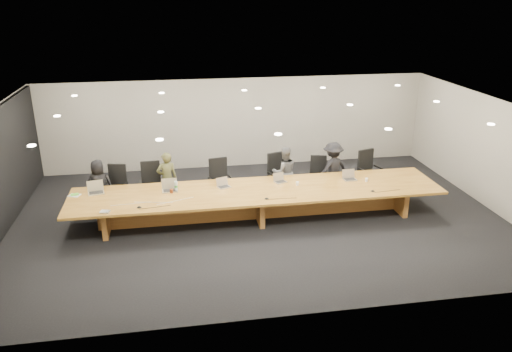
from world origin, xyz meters
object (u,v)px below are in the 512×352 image
Objects in this scene: chair_mid_left at (221,181)px; paper_cup_near at (297,184)px; conference_table at (258,199)px; laptop_a at (96,188)px; person_c at (284,172)px; av_box at (105,212)px; chair_far_left at (116,186)px; chair_mid_right at (280,175)px; water_bottle at (176,186)px; paper_cup_far at (367,180)px; chair_left at (152,185)px; chair_far_right at (370,171)px; laptop_b at (170,186)px; mic_center at (267,198)px; amber_mug at (172,191)px; mic_left at (139,207)px; laptop_d at (281,178)px; person_d at (332,169)px; person_b at (167,179)px; mic_right at (373,191)px; person_a at (99,186)px; chair_right at (318,175)px.

paper_cup_near is (1.81, -1.06, 0.21)m from chair_mid_left.
laptop_a is (-3.86, 0.43, 0.38)m from conference_table.
person_c reaches higher than av_box.
chair_mid_right is (4.34, 0.04, 0.04)m from chair_far_left.
water_bottle reaches higher than paper_cup_far.
av_box is at bearing -84.56° from laptop_a.
chair_mid_left is 1.64m from chair_mid_right.
chair_far_right reaches higher than chair_left.
laptop_b is at bearing 49.67° from av_box.
conference_table is 81.39× the size of mic_center.
mic_left is at bearing -134.19° from amber_mug.
laptop_d is at bearing 143.41° from paper_cup_near.
person_d is at bearing 13.36° from amber_mug.
person_b reaches higher than chair_far_right.
chair_mid_left is at bearing 163.31° from paper_cup_far.
amber_mug is 3.09m from paper_cup_near.
laptop_d is at bearing 29.41° from av_box.
chair_mid_left is 10.53× the size of mic_left.
mic_right reaches higher than conference_table.
chair_far_right is 5.43m from water_bottle.
water_bottle is at bearing -151.36° from chair_mid_left.
person_a is 5.00m from paper_cup_near.
paper_cup_near is at bearing -0.52° from amber_mug.
chair_right reaches higher than amber_mug.
person_b is 13.37× the size of mic_right.
chair_far_left is at bearing 167.81° from chair_mid_left.
chair_mid_left is 4.17m from chair_far_right.
person_d is at bearing 177.17° from person_a.
chair_far_left is at bearing 141.28° from amber_mug.
water_bottle is 2.98m from paper_cup_near.
paper_cup_far is at bearing 95.40° from person_d.
conference_table is 6.06× the size of person_d.
person_c is at bearing -1.62° from chair_left.
paper_cup_near reaches higher than mic_right.
laptop_a is at bearing 173.67° from conference_table.
chair_left reaches higher than conference_table.
av_box is at bearing -177.68° from mic_center.
chair_mid_right is 2.54m from chair_far_right.
chair_far_right is 4.94× the size of water_bottle.
mic_center is (2.91, 0.01, -0.00)m from mic_left.
person_b is 1.08m from amber_mug.
amber_mug is 1.04m from mic_left.
conference_table is 44.49× the size of av_box.
chair_far_left is 0.95× the size of chair_left.
paper_cup_far is 0.66m from mic_right.
chair_mid_left is at bearing -162.60° from chair_right.
paper_cup_far is 2.80m from mic_center.
amber_mug is at bearing 88.27° from person_b.
conference_table is 2.01m from water_bottle.
paper_cup_far is at bearing -5.03° from laptop_b.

